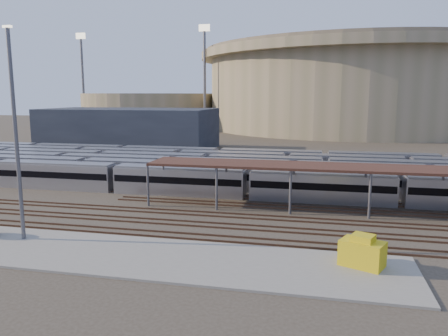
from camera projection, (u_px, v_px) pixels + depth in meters
name	position (u px, v px, depth m)	size (l,w,h in m)	color
ground	(209.00, 212.00, 50.33)	(420.00, 420.00, 0.00)	#383026
apron	(108.00, 254.00, 36.95)	(50.00, 9.00, 0.20)	gray
subway_trains	(242.00, 170.00, 67.73)	(126.11, 23.90, 3.60)	#A3A2A7
inspection_shed	(409.00, 171.00, 48.64)	(60.30, 6.00, 5.30)	#57575C
empty_tracks	(197.00, 224.00, 45.50)	(170.00, 9.62, 0.18)	#4C3323
stadium	(355.00, 87.00, 177.02)	(124.00, 124.00, 32.50)	gray
secondary_arena	(150.00, 110.00, 187.19)	(56.00, 56.00, 14.00)	gray
service_building	(129.00, 129.00, 109.96)	(42.00, 20.00, 10.00)	#1E232D
floodlight_0	(205.00, 75.00, 159.25)	(4.00, 1.00, 38.40)	#57575C
floodlight_1	(83.00, 77.00, 180.67)	(4.00, 1.00, 38.40)	#57575C
floodlight_3	(274.00, 79.00, 203.09)	(4.00, 1.00, 38.40)	#57575C
yard_light_pole	(16.00, 135.00, 38.95)	(0.81, 0.36, 19.07)	#57575C
yellow_equipment	(362.00, 253.00, 33.89)	(3.22, 2.01, 2.01)	gold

